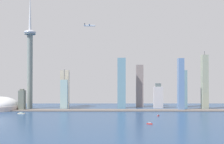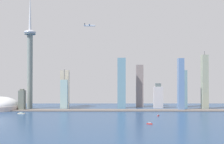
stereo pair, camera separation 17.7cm
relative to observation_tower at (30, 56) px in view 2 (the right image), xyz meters
The scene contains 16 objects.
waterfront_pier 325.47m from the observation_tower, ahead, with size 937.56×41.85×2.55m, color #605852.
observation_tower is the anchor object (origin of this frame).
stadium_dome 164.02m from the observation_tower, 155.48° to the right, with size 107.28×107.28×49.63m.
skyscraper_0 281.10m from the observation_tower, ahead, with size 24.22×14.93×149.84m.
skyscraper_1 398.49m from the observation_tower, ahead, with size 26.95×18.56×74.07m.
skyscraper_3 140.56m from the observation_tower, 13.53° to the left, with size 25.63×14.46×113.28m.
skyscraper_5 476.51m from the observation_tower, ahead, with size 14.28×25.59×114.06m.
skyscraper_6 515.32m from the observation_tower, ahead, with size 17.12×20.49×167.59m.
skyscraper_7 152.24m from the observation_tower, ahead, with size 19.83×19.86×114.68m.
skyscraper_8 443.45m from the observation_tower, ahead, with size 16.06×20.65×145.52m.
skyscraper_9 342.31m from the observation_tower, ahead, with size 21.45×23.48×130.60m.
skyscraper_10 130.81m from the observation_tower, 107.28° to the right, with size 15.80×20.68×59.19m.
boat_2 190.58m from the observation_tower, 83.86° to the right, with size 17.83×7.20×3.39m.
boat_3 413.45m from the observation_tower, 23.75° to the right, with size 6.46×9.03×9.68m.
boat_5 444.04m from the observation_tower, 40.64° to the right, with size 11.41×6.21×3.80m.
airplane 197.39m from the observation_tower, ahead, with size 33.95×35.05×8.77m.
Camera 2 is at (-37.99, -277.11, 92.64)m, focal length 45.69 mm.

